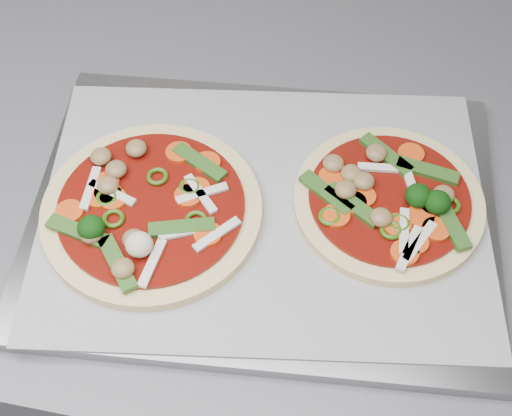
# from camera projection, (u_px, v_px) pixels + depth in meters

# --- Properties ---
(base_cabinet) EXTENTS (3.60, 0.60, 0.86)m
(base_cabinet) POSITION_uv_depth(u_px,v_px,m) (498.00, 387.00, 1.06)
(base_cabinet) COLOR silver
(base_cabinet) RESTS_ON ground
(baking_tray) EXTENTS (0.45, 0.35, 0.01)m
(baking_tray) POSITION_uv_depth(u_px,v_px,m) (264.00, 213.00, 0.66)
(baking_tray) COLOR gray
(baking_tray) RESTS_ON countertop
(parchment) EXTENTS (0.45, 0.36, 0.00)m
(parchment) POSITION_uv_depth(u_px,v_px,m) (264.00, 208.00, 0.65)
(parchment) COLOR gray
(parchment) RESTS_ON baking_tray
(pizza_left) EXTENTS (0.26, 0.26, 0.03)m
(pizza_left) POSITION_uv_depth(u_px,v_px,m) (148.00, 209.00, 0.64)
(pizza_left) COLOR #E9CA8B
(pizza_left) RESTS_ON parchment
(pizza_right) EXTENTS (0.24, 0.24, 0.03)m
(pizza_right) POSITION_uv_depth(u_px,v_px,m) (389.00, 200.00, 0.65)
(pizza_right) COLOR #E9CA8B
(pizza_right) RESTS_ON parchment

